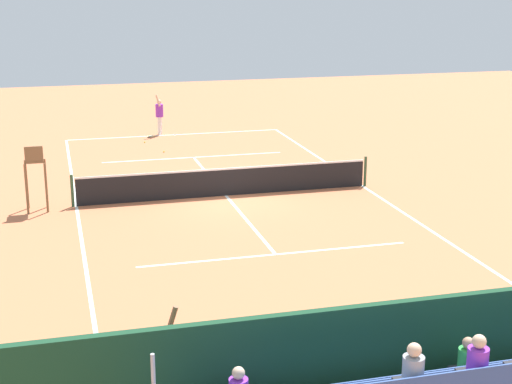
{
  "coord_description": "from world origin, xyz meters",
  "views": [
    {
      "loc": [
        5.59,
        24.97,
        7.22
      ],
      "look_at": [
        0.0,
        4.0,
        1.2
      ],
      "focal_mm": 54.56,
      "sensor_mm": 36.0,
      "label": 1
    }
  ],
  "objects_px": {
    "equipment_bag": "(442,373)",
    "tennis_ball_near": "(145,142)",
    "umpire_chair": "(35,171)",
    "line_judge": "(172,362)",
    "tennis_net": "(226,181)",
    "tennis_player": "(159,113)",
    "tennis_racket": "(151,136)",
    "tennis_ball_far": "(164,152)"
  },
  "relations": [
    {
      "from": "line_judge",
      "to": "tennis_ball_near",
      "type": "bearing_deg",
      "value": -95.83
    },
    {
      "from": "tennis_player",
      "to": "tennis_racket",
      "type": "relative_size",
      "value": 3.41
    },
    {
      "from": "tennis_net",
      "to": "tennis_racket",
      "type": "xyz_separation_m",
      "value": [
        1.12,
        -10.9,
        -0.49
      ]
    },
    {
      "from": "tennis_net",
      "to": "tennis_ball_far",
      "type": "height_order",
      "value": "tennis_net"
    },
    {
      "from": "umpire_chair",
      "to": "tennis_racket",
      "type": "height_order",
      "value": "umpire_chair"
    },
    {
      "from": "umpire_chair",
      "to": "tennis_player",
      "type": "bearing_deg",
      "value": -115.9
    },
    {
      "from": "line_judge",
      "to": "tennis_racket",
      "type": "bearing_deg",
      "value": -96.61
    },
    {
      "from": "line_judge",
      "to": "umpire_chair",
      "type": "bearing_deg",
      "value": -80.12
    },
    {
      "from": "tennis_ball_near",
      "to": "tennis_ball_far",
      "type": "height_order",
      "value": "same"
    },
    {
      "from": "tennis_ball_far",
      "to": "umpire_chair",
      "type": "bearing_deg",
      "value": 55.53
    },
    {
      "from": "tennis_ball_far",
      "to": "equipment_bag",
      "type": "bearing_deg",
      "value": 95.77
    },
    {
      "from": "umpire_chair",
      "to": "tennis_net",
      "type": "bearing_deg",
      "value": -178.25
    },
    {
      "from": "tennis_net",
      "to": "umpire_chair",
      "type": "distance_m",
      "value": 6.26
    },
    {
      "from": "tennis_ball_near",
      "to": "line_judge",
      "type": "bearing_deg",
      "value": 84.17
    },
    {
      "from": "tennis_net",
      "to": "tennis_racket",
      "type": "relative_size",
      "value": 18.21
    },
    {
      "from": "tennis_player",
      "to": "line_judge",
      "type": "height_order",
      "value": "same"
    },
    {
      "from": "tennis_player",
      "to": "tennis_racket",
      "type": "bearing_deg",
      "value": 35.37
    },
    {
      "from": "tennis_racket",
      "to": "tennis_ball_far",
      "type": "height_order",
      "value": "tennis_ball_far"
    },
    {
      "from": "tennis_racket",
      "to": "tennis_ball_far",
      "type": "relative_size",
      "value": 8.57
    },
    {
      "from": "line_judge",
      "to": "tennis_player",
      "type": "bearing_deg",
      "value": -97.61
    },
    {
      "from": "equipment_bag",
      "to": "umpire_chair",
      "type": "bearing_deg",
      "value": -61.27
    },
    {
      "from": "umpire_chair",
      "to": "tennis_player",
      "type": "distance_m",
      "value": 12.7
    },
    {
      "from": "tennis_ball_near",
      "to": "tennis_ball_far",
      "type": "bearing_deg",
      "value": 103.65
    },
    {
      "from": "tennis_racket",
      "to": "tennis_ball_far",
      "type": "bearing_deg",
      "value": 91.12
    },
    {
      "from": "tennis_player",
      "to": "tennis_ball_near",
      "type": "height_order",
      "value": "tennis_player"
    },
    {
      "from": "tennis_ball_far",
      "to": "tennis_player",
      "type": "bearing_deg",
      "value": -95.81
    },
    {
      "from": "tennis_net",
      "to": "tennis_player",
      "type": "xyz_separation_m",
      "value": [
        0.65,
        -11.24,
        0.51
      ]
    },
    {
      "from": "tennis_player",
      "to": "tennis_ball_far",
      "type": "height_order",
      "value": "tennis_player"
    },
    {
      "from": "equipment_bag",
      "to": "line_judge",
      "type": "xyz_separation_m",
      "value": [
        4.96,
        -0.14,
        0.84
      ]
    },
    {
      "from": "tennis_net",
      "to": "tennis_ball_far",
      "type": "xyz_separation_m",
      "value": [
        1.05,
        -7.31,
        -0.47
      ]
    },
    {
      "from": "umpire_chair",
      "to": "tennis_player",
      "type": "height_order",
      "value": "umpire_chair"
    },
    {
      "from": "umpire_chair",
      "to": "equipment_bag",
      "type": "distance_m",
      "value": 15.11
    },
    {
      "from": "equipment_bag",
      "to": "tennis_ball_near",
      "type": "xyz_separation_m",
      "value": [
        2.63,
        -22.94,
        -0.15
      ]
    },
    {
      "from": "tennis_player",
      "to": "tennis_racket",
      "type": "xyz_separation_m",
      "value": [
        0.47,
        0.33,
        -1.0
      ]
    },
    {
      "from": "tennis_ball_near",
      "to": "tennis_ball_far",
      "type": "distance_m",
      "value": 2.29
    },
    {
      "from": "tennis_racket",
      "to": "tennis_ball_near",
      "type": "relative_size",
      "value": 8.57
    },
    {
      "from": "equipment_bag",
      "to": "tennis_player",
      "type": "height_order",
      "value": "tennis_player"
    },
    {
      "from": "tennis_net",
      "to": "umpire_chair",
      "type": "height_order",
      "value": "umpire_chair"
    },
    {
      "from": "umpire_chair",
      "to": "tennis_racket",
      "type": "xyz_separation_m",
      "value": [
        -5.08,
        -11.09,
        -1.3
      ]
    },
    {
      "from": "tennis_racket",
      "to": "line_judge",
      "type": "xyz_separation_m",
      "value": [
        2.8,
        24.16,
        1.0
      ]
    },
    {
      "from": "umpire_chair",
      "to": "line_judge",
      "type": "distance_m",
      "value": 13.27
    },
    {
      "from": "tennis_net",
      "to": "line_judge",
      "type": "relative_size",
      "value": 5.35
    }
  ]
}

